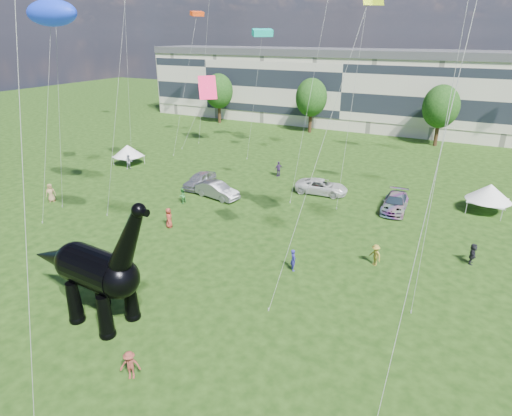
% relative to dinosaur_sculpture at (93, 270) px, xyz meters
% --- Properties ---
extents(ground, '(220.00, 220.00, 0.00)m').
position_rel_dinosaur_sculpture_xyz_m(ground, '(4.91, 0.75, -3.23)').
color(ground, '#16330C').
rests_on(ground, ground).
extents(terrace_row, '(78.00, 11.00, 12.00)m').
position_rel_dinosaur_sculpture_xyz_m(terrace_row, '(-3.09, 62.75, 2.77)').
color(terrace_row, beige).
rests_on(terrace_row, ground).
extents(tree_far_left, '(5.20, 5.20, 9.44)m').
position_rel_dinosaur_sculpture_xyz_m(tree_far_left, '(-25.09, 53.75, 3.06)').
color(tree_far_left, '#382314').
rests_on(tree_far_left, ground).
extents(tree_mid_left, '(5.20, 5.20, 9.44)m').
position_rel_dinosaur_sculpture_xyz_m(tree_mid_left, '(-7.09, 53.75, 3.06)').
color(tree_mid_left, '#382314').
rests_on(tree_mid_left, ground).
extents(tree_mid_right, '(5.20, 5.20, 9.44)m').
position_rel_dinosaur_sculpture_xyz_m(tree_mid_right, '(12.91, 53.75, 3.06)').
color(tree_mid_right, '#382314').
rests_on(tree_mid_right, ground).
extents(dinosaur_sculpture, '(10.49, 3.03, 8.56)m').
position_rel_dinosaur_sculpture_xyz_m(dinosaur_sculpture, '(0.00, 0.00, 0.00)').
color(dinosaur_sculpture, black).
rests_on(dinosaur_sculpture, ground).
extents(car_silver, '(2.00, 4.79, 1.62)m').
position_rel_dinosaur_sculpture_xyz_m(car_silver, '(-7.89, 22.05, -2.42)').
color(car_silver, silver).
rests_on(car_silver, ground).
extents(car_grey, '(5.16, 2.62, 1.62)m').
position_rel_dinosaur_sculpture_xyz_m(car_grey, '(-4.42, 20.14, -2.42)').
color(car_grey, gray).
rests_on(car_grey, ground).
extents(car_white, '(5.63, 2.94, 1.51)m').
position_rel_dinosaur_sculpture_xyz_m(car_white, '(4.66, 26.28, -2.48)').
color(car_white, silver).
rests_on(car_white, ground).
extents(car_dark, '(2.45, 5.41, 1.54)m').
position_rel_dinosaur_sculpture_xyz_m(car_dark, '(12.42, 25.12, -2.46)').
color(car_dark, '#595960').
rests_on(car_dark, ground).
extents(gazebo_near, '(4.57, 4.57, 2.80)m').
position_rel_dinosaur_sculpture_xyz_m(gazebo_near, '(20.20, 28.67, -1.27)').
color(gazebo_near, white).
rests_on(gazebo_near, ground).
extents(gazebo_left, '(4.14, 4.14, 2.57)m').
position_rel_dinosaur_sculpture_xyz_m(gazebo_left, '(-20.92, 25.07, -1.43)').
color(gazebo_left, white).
rests_on(gazebo_left, ground).
extents(visitors, '(47.98, 35.46, 1.88)m').
position_rel_dinosaur_sculpture_xyz_m(visitors, '(0.86, 15.76, -2.38)').
color(visitors, '#90939E').
rests_on(visitors, ground).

